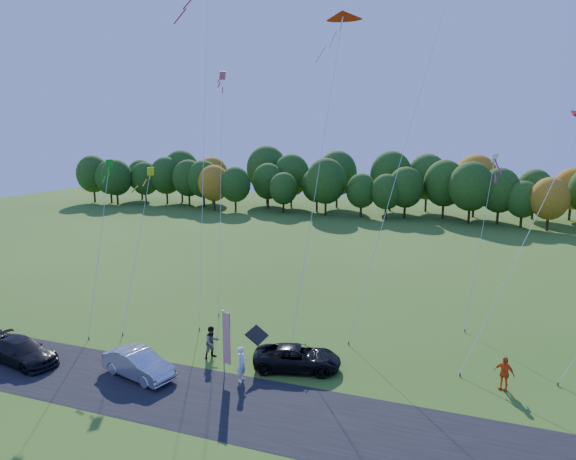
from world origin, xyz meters
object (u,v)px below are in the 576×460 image
(black_suv, at_px, (297,358))
(feather_flag, at_px, (226,337))
(person_east, at_px, (504,373))
(silver_sedan, at_px, (139,364))

(black_suv, distance_m, feather_flag, 4.38)
(black_suv, bearing_deg, person_east, -96.27)
(feather_flag, bearing_deg, silver_sedan, -162.31)
(feather_flag, bearing_deg, person_east, 15.44)
(silver_sedan, distance_m, feather_flag, 5.17)
(black_suv, relative_size, person_east, 2.72)
(silver_sedan, bearing_deg, feather_flag, -57.83)
(black_suv, height_order, person_east, person_east)
(person_east, distance_m, feather_flag, 14.81)
(silver_sedan, bearing_deg, black_suv, -49.43)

